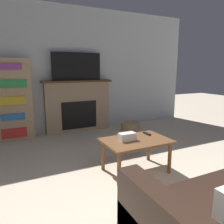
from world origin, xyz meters
The scene contains 8 objects.
wall_back centered at (0.00, 4.63, 1.35)m, with size 6.00×0.06×2.70m.
fireplace centered at (0.09, 4.48, 0.57)m, with size 1.53×0.28×1.14m.
tv centered at (0.09, 4.46, 1.43)m, with size 1.07×0.03×0.59m.
coffee_table centered at (0.18, 2.19, 0.39)m, with size 0.88×0.60×0.45m.
tissue_box centered at (0.07, 2.23, 0.50)m, with size 0.22×0.12×0.10m.
remote_control centered at (0.45, 2.33, 0.46)m, with size 0.04×0.15×0.02m.
bookshelf centered at (-1.24, 4.46, 0.79)m, with size 0.75×0.29×1.58m.
storage_basket centered at (1.17, 4.00, 0.09)m, with size 0.43×0.43×0.18m.
Camera 1 is at (-1.33, -0.17, 1.38)m, focal length 35.00 mm.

